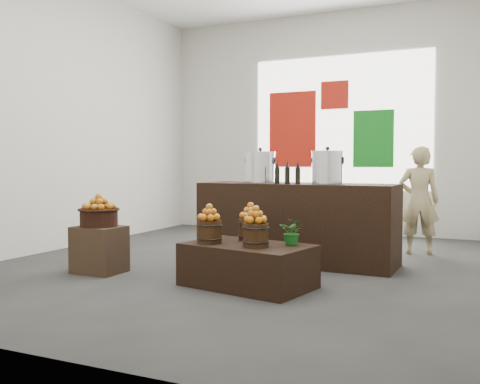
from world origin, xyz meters
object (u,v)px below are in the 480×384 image
at_px(stock_pot_center, 327,168).
at_px(shopper, 419,200).
at_px(display_table, 248,265).
at_px(counter, 297,223).
at_px(stock_pot_left, 260,168).
at_px(crate, 99,249).
at_px(wicker_basket, 99,218).

bearing_deg(stock_pot_center, shopper, 55.35).
bearing_deg(display_table, counter, 100.05).
bearing_deg(display_table, stock_pot_center, 84.97).
relative_size(stock_pot_left, shopper, 0.25).
xyz_separation_m(crate, display_table, (1.85, 0.05, -0.05)).
xyz_separation_m(counter, stock_pot_left, (-0.51, 0.02, 0.70)).
relative_size(crate, stock_pot_left, 1.40).
relative_size(stock_pot_center, shopper, 0.25).
height_order(display_table, counter, counter).
height_order(wicker_basket, shopper, shopper).
height_order(display_table, stock_pot_left, stock_pot_left).
bearing_deg(counter, shopper, 47.01).
height_order(counter, shopper, shopper).
distance_m(counter, stock_pot_left, 0.86).
relative_size(wicker_basket, shopper, 0.29).
distance_m(crate, stock_pot_left, 2.26).
xyz_separation_m(display_table, shopper, (1.37, 2.81, 0.53)).
distance_m(wicker_basket, display_table, 1.90).
bearing_deg(stock_pot_left, counter, -1.70).
bearing_deg(stock_pot_center, wicker_basket, -146.63).
distance_m(stock_pot_left, stock_pot_center, 0.90).
bearing_deg(counter, crate, -139.56).
bearing_deg(shopper, display_table, 53.44).
bearing_deg(stock_pot_center, stock_pot_left, 178.30).
bearing_deg(wicker_basket, stock_pot_left, 47.91).
xyz_separation_m(display_table, stock_pot_center, (0.43, 1.45, 0.98)).
height_order(display_table, stock_pot_center, stock_pot_center).
xyz_separation_m(wicker_basket, counter, (1.89, 1.51, -0.13)).
distance_m(crate, shopper, 4.33).
bearing_deg(stock_pot_left, stock_pot_center, -1.70).
bearing_deg(wicker_basket, shopper, 41.62).
height_order(stock_pot_left, stock_pot_center, same).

